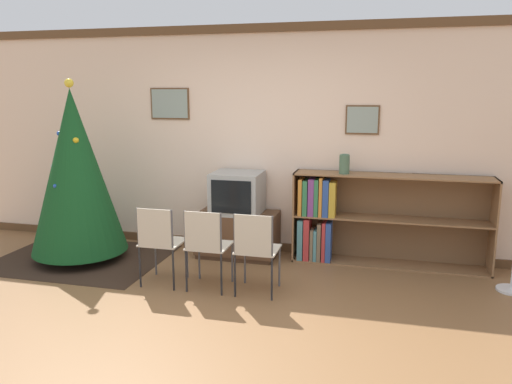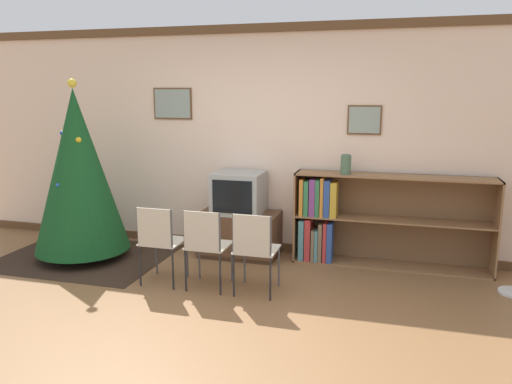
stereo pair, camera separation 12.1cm
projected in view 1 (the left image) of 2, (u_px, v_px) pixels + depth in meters
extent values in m
plane|color=brown|center=(204.00, 325.00, 4.21)|extent=(24.00, 24.00, 0.00)
cube|color=beige|center=(263.00, 141.00, 6.00)|extent=(8.11, 0.08, 2.70)
cube|color=brown|center=(263.00, 28.00, 5.69)|extent=(8.11, 0.03, 0.10)
cube|color=brown|center=(262.00, 246.00, 6.21)|extent=(8.11, 0.03, 0.10)
cube|color=brown|center=(170.00, 104.00, 6.15)|extent=(0.50, 0.02, 0.38)
cube|color=gray|center=(170.00, 104.00, 6.14)|extent=(0.47, 0.01, 0.35)
cube|color=brown|center=(362.00, 120.00, 5.62)|extent=(0.38, 0.02, 0.33)
cube|color=gray|center=(362.00, 120.00, 5.61)|extent=(0.34, 0.01, 0.29)
cube|color=#332319|center=(82.00, 258.00, 5.88)|extent=(1.92, 1.49, 0.01)
cylinder|color=maroon|center=(81.00, 254.00, 5.87)|extent=(0.36, 0.36, 0.10)
cone|color=#14471E|center=(75.00, 171.00, 5.67)|extent=(1.08, 1.08, 1.87)
sphere|color=yellow|center=(69.00, 83.00, 5.48)|extent=(0.10, 0.10, 0.10)
sphere|color=#1E4CB2|center=(55.00, 186.00, 5.44)|extent=(0.05, 0.05, 0.05)
sphere|color=#1E4CB2|center=(59.00, 134.00, 5.55)|extent=(0.05, 0.05, 0.05)
sphere|color=silver|center=(53.00, 166.00, 5.66)|extent=(0.06, 0.06, 0.06)
sphere|color=red|center=(64.00, 190.00, 5.96)|extent=(0.04, 0.04, 0.04)
sphere|color=gold|center=(76.00, 140.00, 5.46)|extent=(0.06, 0.06, 0.06)
sphere|color=silver|center=(55.00, 196.00, 5.88)|extent=(0.05, 0.05, 0.05)
sphere|color=red|center=(60.00, 139.00, 5.62)|extent=(0.04, 0.04, 0.04)
cube|color=#412A1A|center=(238.00, 253.00, 6.00)|extent=(0.90, 0.52, 0.05)
cube|color=brown|center=(238.00, 232.00, 5.94)|extent=(0.94, 0.54, 0.48)
cube|color=#9E9E99|center=(238.00, 193.00, 5.85)|extent=(0.57, 0.52, 0.48)
cube|color=black|center=(231.00, 197.00, 5.60)|extent=(0.47, 0.01, 0.38)
cube|color=#BCB29E|center=(163.00, 242.00, 5.07)|extent=(0.40, 0.40, 0.02)
cube|color=#BCB29E|center=(154.00, 228.00, 4.85)|extent=(0.35, 0.01, 0.38)
cylinder|color=#4C4C51|center=(156.00, 256.00, 5.33)|extent=(0.02, 0.02, 0.42)
cylinder|color=#4C4C51|center=(187.00, 258.00, 5.24)|extent=(0.02, 0.02, 0.42)
cylinder|color=#4C4C51|center=(140.00, 267.00, 4.99)|extent=(0.02, 0.02, 0.42)
cylinder|color=#4C4C51|center=(173.00, 270.00, 4.90)|extent=(0.02, 0.02, 0.42)
cylinder|color=#4C4C51|center=(139.00, 248.00, 4.95)|extent=(0.02, 0.02, 0.82)
cylinder|color=#4C4C51|center=(173.00, 251.00, 4.86)|extent=(0.02, 0.02, 0.82)
cube|color=#BCB29E|center=(209.00, 246.00, 4.95)|extent=(0.40, 0.40, 0.02)
cube|color=#BCB29E|center=(202.00, 232.00, 4.73)|extent=(0.35, 0.01, 0.38)
cylinder|color=#4C4C51|center=(199.00, 259.00, 5.21)|extent=(0.02, 0.02, 0.42)
cylinder|color=#4C4C51|center=(232.00, 262.00, 5.13)|extent=(0.02, 0.02, 0.42)
cylinder|color=#4C4C51|center=(186.00, 271.00, 4.87)|extent=(0.02, 0.02, 0.42)
cylinder|color=#4C4C51|center=(221.00, 274.00, 4.78)|extent=(0.02, 0.02, 0.42)
cylinder|color=#4C4C51|center=(186.00, 252.00, 4.83)|extent=(0.02, 0.02, 0.82)
cylinder|color=#4C4C51|center=(221.00, 255.00, 4.74)|extent=(0.02, 0.02, 0.82)
cube|color=#BCB29E|center=(258.00, 249.00, 4.84)|extent=(0.40, 0.40, 0.02)
cube|color=#BCB29E|center=(253.00, 235.00, 4.61)|extent=(0.35, 0.01, 0.38)
cylinder|color=#4C4C51|center=(245.00, 263.00, 5.09)|extent=(0.02, 0.02, 0.42)
cylinder|color=#4C4C51|center=(279.00, 266.00, 5.01)|extent=(0.02, 0.02, 0.42)
cylinder|color=#4C4C51|center=(235.00, 276.00, 4.75)|extent=(0.02, 0.02, 0.42)
cylinder|color=#4C4C51|center=(272.00, 279.00, 4.67)|extent=(0.02, 0.02, 0.42)
cylinder|color=#4C4C51|center=(235.00, 256.00, 4.71)|extent=(0.02, 0.02, 0.82)
cylinder|color=#4C4C51|center=(272.00, 259.00, 4.63)|extent=(0.02, 0.02, 0.82)
cube|color=olive|center=(295.00, 215.00, 5.83)|extent=(0.02, 0.36, 1.03)
cube|color=olive|center=(493.00, 227.00, 5.32)|extent=(0.02, 0.36, 1.03)
cube|color=olive|center=(392.00, 176.00, 5.48)|extent=(2.16, 0.36, 0.02)
cube|color=olive|center=(387.00, 264.00, 5.68)|extent=(2.16, 0.36, 0.02)
cube|color=olive|center=(390.00, 219.00, 5.57)|extent=(2.12, 0.36, 0.02)
cube|color=brown|center=(390.00, 217.00, 5.74)|extent=(2.16, 0.01, 1.03)
cube|color=teal|center=(301.00, 239.00, 5.81)|extent=(0.06, 0.23, 0.47)
cube|color=#B73333|center=(307.00, 238.00, 5.80)|extent=(0.07, 0.26, 0.49)
cube|color=#756047|center=(312.00, 244.00, 5.78)|extent=(0.04, 0.21, 0.37)
cube|color=teal|center=(316.00, 244.00, 5.78)|extent=(0.04, 0.23, 0.36)
cube|color=#756047|center=(320.00, 241.00, 5.77)|extent=(0.04, 0.25, 0.44)
cube|color=#B73333|center=(324.00, 241.00, 5.75)|extent=(0.04, 0.24, 0.46)
cube|color=#2D4C93|center=(329.00, 241.00, 5.72)|extent=(0.06, 0.20, 0.46)
cube|color=orange|center=(301.00, 196.00, 5.73)|extent=(0.04, 0.26, 0.42)
cube|color=#337547|center=(306.00, 197.00, 5.70)|extent=(0.05, 0.23, 0.40)
cube|color=#7A3D7F|center=(312.00, 196.00, 5.71)|extent=(0.07, 0.30, 0.42)
cube|color=#337547|center=(317.00, 197.00, 5.66)|extent=(0.05, 0.23, 0.42)
cube|color=orange|center=(321.00, 196.00, 5.64)|extent=(0.04, 0.21, 0.44)
cube|color=#2D4C93|center=(326.00, 198.00, 5.64)|extent=(0.07, 0.23, 0.42)
cube|color=gold|center=(333.00, 199.00, 5.62)|extent=(0.07, 0.21, 0.40)
cylinder|color=#47664C|center=(344.00, 164.00, 5.54)|extent=(0.12, 0.12, 0.21)
torus|color=#47664C|center=(345.00, 155.00, 5.52)|extent=(0.10, 0.10, 0.02)
cylinder|color=silver|center=(511.00, 290.00, 4.93)|extent=(0.28, 0.28, 0.03)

